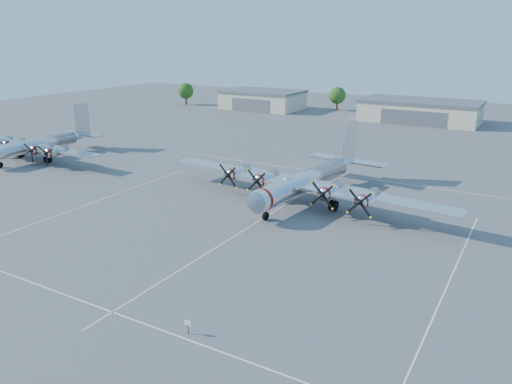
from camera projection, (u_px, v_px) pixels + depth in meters
The scene contains 9 objects.
ground at pixel (254, 224), 57.30m from camera, with size 260.00×260.00×0.00m, color #555558.
parking_lines at pixel (246, 229), 55.86m from camera, with size 60.00×50.08×0.01m.
hangar_west at pixel (262, 99), 145.61m from camera, with size 22.60×14.60×5.40m.
hangar_center at pixel (420, 111), 124.10m from camera, with size 28.60×14.60×5.40m.
tree_far_west at pixel (186, 91), 153.84m from camera, with size 4.80×4.80×6.64m.
tree_west at pixel (337, 96), 142.23m from camera, with size 4.80×4.80×6.64m.
main_bomber_b29 at pixel (307, 199), 65.93m from camera, with size 40.68×27.83×9.00m, color white, non-canonical shape.
bomber_west at pixel (41, 158), 87.76m from camera, with size 32.32×22.88×8.54m, color silver, non-canonical shape.
info_placard at pixel (188, 325), 36.08m from camera, with size 0.58×0.06×1.10m.
Camera 1 is at (27.06, -46.17, 20.82)m, focal length 35.00 mm.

